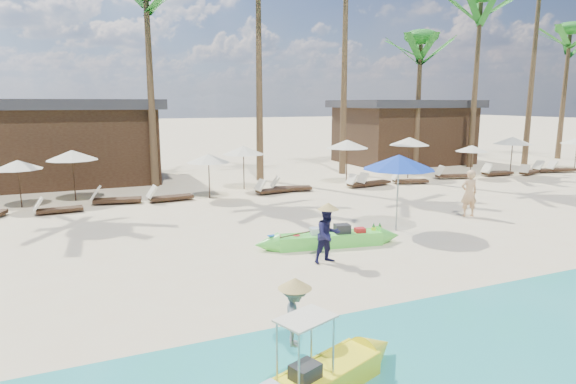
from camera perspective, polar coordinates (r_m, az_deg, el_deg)
name	(u,v)px	position (r m, az deg, el deg)	size (l,w,h in m)	color
ground	(366,263)	(12.89, 9.26, -8.31)	(240.00, 240.00, 0.00)	beige
wet_sand_strip	(527,353)	(9.42, 26.50, -16.66)	(240.00, 4.50, 0.01)	tan
green_canoe	(329,239)	(14.16, 4.92, -5.58)	(4.94, 1.15, 0.63)	#56E646
tourist	(469,193)	(18.82, 20.66, -0.14)	(0.63, 0.42, 1.73)	tan
vendor_green	(328,235)	(12.61, 4.74, -5.10)	(0.72, 0.56, 1.49)	#17163E
vendor_yellow	(295,315)	(8.14, 0.82, -14.39)	(0.68, 0.39, 1.05)	gray
blue_umbrella	(399,162)	(15.83, 13.00, 3.48)	(2.33, 2.33, 2.50)	#99999E
resort_parasol_3	(18,165)	(21.81, -29.40, 2.83)	(1.85, 1.85, 1.91)	#382717
resort_parasol_4	(72,155)	(22.28, -24.22, 4.01)	(2.11, 2.11, 2.17)	#382717
lounger_4_left	(56,209)	(20.18, -25.80, -1.78)	(1.74, 0.66, 0.58)	#382717
lounger_4_right	(114,199)	(21.14, -19.96, -0.75)	(2.06, 0.93, 0.67)	#382717
resort_parasol_5	(209,158)	(21.13, -9.40, 3.98)	(1.90, 1.90, 1.96)	#382717
lounger_5_left	(168,196)	(21.02, -14.06, -0.51)	(1.95, 0.76, 0.65)	#382717
resort_parasol_6	(243,150)	(23.19, -5.30, 4.96)	(2.04, 2.04, 2.10)	#382717
lounger_6_left	(272,189)	(22.14, -1.86, 0.33)	(1.91, 0.83, 0.63)	#382717
lounger_6_right	(289,187)	(22.69, 0.11, 0.61)	(2.02, 1.03, 0.66)	#382717
resort_parasol_7	(347,144)	(24.96, 7.03, 5.67)	(2.20, 2.20, 2.27)	#382717
lounger_7_left	(362,183)	(24.11, 8.72, 1.05)	(1.86, 0.74, 0.61)	#382717
lounger_7_right	(372,182)	(24.52, 9.94, 1.19)	(1.96, 0.89, 0.64)	#382717
resort_parasol_8	(409,141)	(27.35, 14.20, 5.85)	(2.20, 2.20, 2.27)	#382717
lounger_8_left	(408,180)	(25.58, 14.03, 1.41)	(1.94, 1.14, 0.63)	#382717
resort_parasol_9	(472,148)	(28.58, 20.97, 4.84)	(1.76, 1.76, 1.82)	#382717
lounger_9_left	(451,175)	(27.96, 18.71, 1.94)	(2.00, 1.05, 0.65)	#382717
lounger_9_right	(496,172)	(29.97, 23.41, 2.17)	(1.95, 0.64, 0.66)	#382717
resort_parasol_10	(513,140)	(30.53, 25.10, 5.55)	(2.15, 2.15, 2.22)	#382717
lounger_10_left	(528,172)	(31.21, 26.58, 2.17)	(1.75, 1.04, 0.57)	#382717
lounger_10_right	(547,169)	(32.78, 28.34, 2.42)	(1.99, 0.82, 0.66)	#382717
lounger_11_left	(561,169)	(33.33, 29.64, 2.41)	(1.98, 0.98, 0.65)	#382717
palm_3	(146,7)	(25.14, -16.44, 20.32)	(2.08, 2.08, 10.52)	brown
palm_6	(420,54)	(31.64, 15.42, 15.47)	(2.08, 2.08, 8.51)	brown
palm_7	(480,23)	(33.69, 21.76, 18.13)	(2.08, 2.08, 11.08)	brown
palm_8	(538,7)	(36.88, 27.55, 18.84)	(2.08, 2.08, 12.70)	brown
palm_9	(569,47)	(41.50, 30.33, 14.58)	(2.08, 2.08, 9.82)	brown
pavilion_west	(53,141)	(27.85, -26.13, 5.48)	(10.80, 6.60, 4.30)	#382717
pavilion_east	(403,131)	(34.64, 13.46, 7.06)	(8.80, 6.60, 4.30)	#382717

